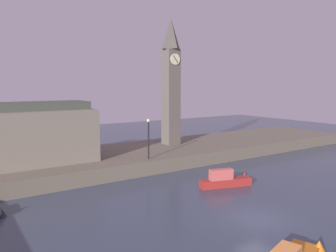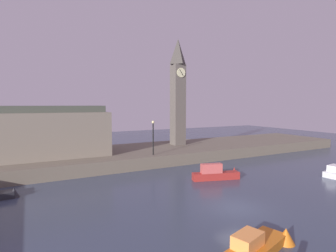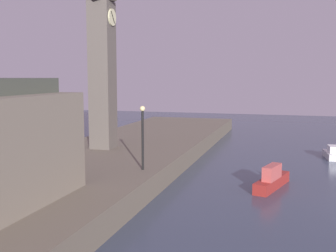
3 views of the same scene
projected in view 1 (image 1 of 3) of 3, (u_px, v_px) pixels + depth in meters
name	position (u px, v px, depth m)	size (l,w,h in m)	color
ground_plane	(258.00, 220.00, 23.35)	(120.00, 120.00, 0.00)	#384256
far_embankment	(128.00, 158.00, 39.77)	(70.00, 12.00, 1.50)	#6B6051
clock_tower	(171.00, 80.00, 43.75)	(2.04, 2.10, 16.33)	#5B544C
parliament_hall	(16.00, 135.00, 32.99)	(14.42, 6.63, 8.71)	slate
streetlamp	(148.00, 134.00, 35.48)	(0.36, 0.36, 4.29)	black
boat_dinghy_red	(228.00, 180.00, 31.04)	(5.52, 2.30, 1.94)	maroon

